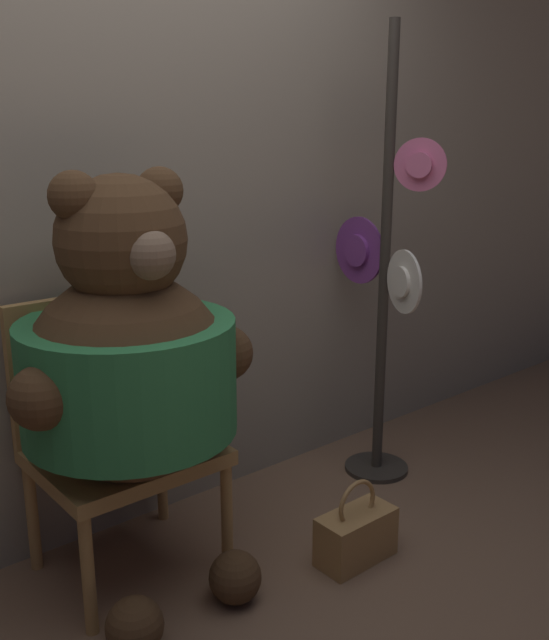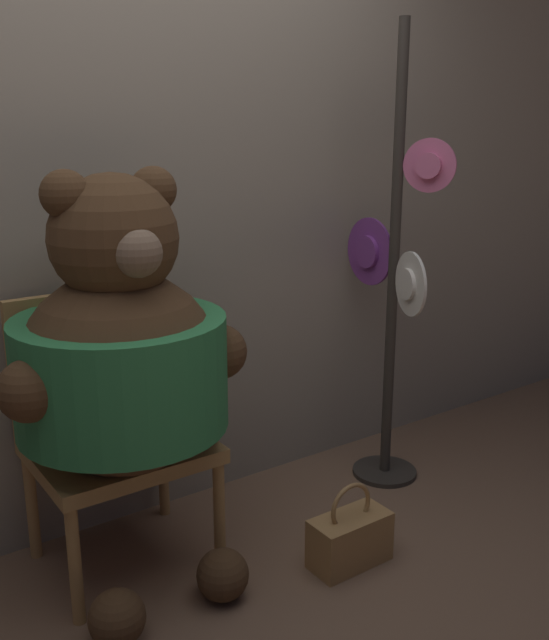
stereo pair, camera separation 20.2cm
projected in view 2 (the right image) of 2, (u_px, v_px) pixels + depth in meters
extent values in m
plane|color=brown|center=(193.00, 590.00, 2.36)|extent=(14.00, 14.00, 0.00)
cube|color=gray|center=(100.00, 216.00, 2.53)|extent=(8.00, 0.10, 2.35)
cylinder|color=#B2844C|center=(75.00, 566.00, 2.16)|extent=(0.04, 0.04, 0.40)
cylinder|color=#B2844C|center=(219.00, 515.00, 2.44)|extent=(0.04, 0.04, 0.40)
cylinder|color=#B2844C|center=(32.00, 506.00, 2.49)|extent=(0.04, 0.04, 0.40)
cylinder|color=#B2844C|center=(163.00, 467.00, 2.78)|extent=(0.04, 0.04, 0.40)
cube|color=#B2844C|center=(121.00, 451.00, 2.41)|extent=(0.57, 0.49, 0.05)
cube|color=#B2844C|center=(91.00, 358.00, 2.51)|extent=(0.57, 0.04, 0.49)
sphere|color=#4C331E|center=(122.00, 372.00, 2.26)|extent=(0.66, 0.66, 0.66)
cylinder|color=#2D7F47|center=(122.00, 372.00, 2.26)|extent=(0.67, 0.67, 0.36)
sphere|color=#4C331E|center=(114.00, 238.00, 2.15)|extent=(0.40, 0.40, 0.40)
sphere|color=#4C331E|center=(65.00, 194.00, 2.04)|extent=(0.15, 0.15, 0.15)
sphere|color=#4C331E|center=(153.00, 190.00, 2.19)|extent=(0.15, 0.15, 0.15)
sphere|color=#7A604C|center=(137.00, 253.00, 2.02)|extent=(0.15, 0.15, 0.15)
sphere|color=#4C331E|center=(29.00, 391.00, 2.01)|extent=(0.18, 0.18, 0.18)
sphere|color=#4C331E|center=(220.00, 352.00, 2.36)|extent=(0.18, 0.18, 0.18)
sphere|color=#4C331E|center=(117.00, 618.00, 2.10)|extent=(0.17, 0.17, 0.17)
sphere|color=#4C331E|center=(223.00, 575.00, 2.30)|extent=(0.17, 0.17, 0.17)
cylinder|color=#332D28|center=(384.00, 471.00, 3.15)|extent=(0.28, 0.28, 0.02)
cylinder|color=#332D28|center=(394.00, 264.00, 2.90)|extent=(0.04, 0.04, 1.88)
cylinder|color=#7A388E|center=(370.00, 252.00, 3.02)|extent=(0.03, 0.29, 0.29)
cylinder|color=#7A388E|center=(370.00, 252.00, 3.02)|extent=(0.06, 0.14, 0.14)
cylinder|color=#D16693|center=(430.00, 165.00, 2.74)|extent=(0.11, 0.19, 0.21)
cylinder|color=#D16693|center=(430.00, 165.00, 2.74)|extent=(0.10, 0.12, 0.10)
cylinder|color=silver|center=(411.00, 284.00, 2.76)|extent=(0.10, 0.24, 0.25)
cylinder|color=silver|center=(411.00, 284.00, 2.76)|extent=(0.08, 0.13, 0.12)
cube|color=#A87A47|center=(350.00, 540.00, 2.48)|extent=(0.29, 0.14, 0.18)
torus|color=#A87A47|center=(351.00, 507.00, 2.45)|extent=(0.17, 0.02, 0.17)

